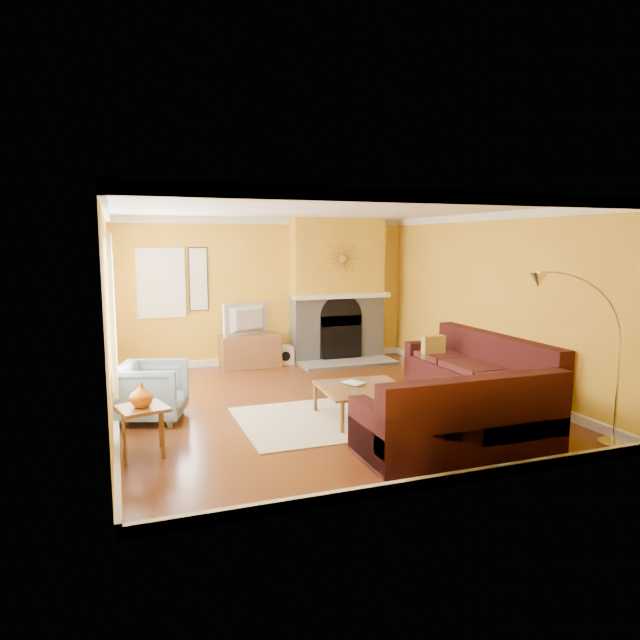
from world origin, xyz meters
name	(u,v)px	position (x,y,z in m)	size (l,w,h in m)	color
floor	(321,404)	(0.00, 0.00, -0.01)	(5.50, 6.00, 0.02)	brown
ceiling	(321,208)	(0.00, 0.00, 2.71)	(5.50, 6.00, 0.02)	white
wall_back	(266,291)	(0.00, 3.01, 1.35)	(5.50, 0.02, 2.70)	gold
wall_front	(437,345)	(0.00, -3.01, 1.35)	(5.50, 0.02, 2.70)	gold
wall_left	(108,317)	(-2.76, 0.00, 1.35)	(0.02, 6.00, 2.70)	gold
wall_right	(489,301)	(2.76, 0.00, 1.35)	(0.02, 6.00, 2.70)	gold
baseboard	(321,399)	(0.00, 0.00, 0.06)	(5.50, 6.00, 0.12)	white
crown_molding	(321,213)	(0.00, 0.00, 2.64)	(5.50, 6.00, 0.12)	white
window_left_near	(111,296)	(-2.72, 1.30, 1.50)	(0.06, 1.22, 1.72)	white
window_left_far	(110,310)	(-2.72, -0.60, 1.50)	(0.06, 1.22, 1.72)	white
window_back	(161,283)	(-1.90, 2.96, 1.55)	(0.82, 0.06, 1.22)	white
wall_art	(198,279)	(-1.25, 2.97, 1.60)	(0.34, 0.04, 1.14)	white
fireplace	(337,290)	(1.35, 2.80, 1.35)	(1.80, 0.40, 2.70)	gray
mantel	(342,296)	(1.35, 2.56, 1.25)	(1.92, 0.22, 0.08)	white
hearth	(348,363)	(1.35, 2.25, 0.03)	(1.80, 0.70, 0.06)	gray
sunburst	(342,259)	(1.35, 2.57, 1.95)	(0.70, 0.04, 0.70)	olive
rug	(334,418)	(-0.08, -0.72, 0.01)	(2.40, 1.80, 0.02)	beige
sectional_sofa	(428,379)	(1.20, -0.85, 0.45)	(3.09, 3.71, 0.90)	#391213
coffee_table	(363,402)	(0.28, -0.81, 0.21)	(1.07, 1.07, 0.42)	white
media_console	(250,351)	(-0.39, 2.70, 0.29)	(1.07, 0.48, 0.59)	brown
tv	(250,319)	(-0.39, 2.70, 0.88)	(1.00, 0.13, 0.58)	black
subwoofer	(283,355)	(0.25, 2.77, 0.17)	(0.33, 0.33, 0.33)	white
armchair	(152,391)	(-2.28, 0.03, 0.37)	(0.80, 0.82, 0.74)	gray
side_table	(143,431)	(-2.45, -1.18, 0.26)	(0.48, 0.48, 0.53)	brown
vase	(141,395)	(-2.45, -1.18, 0.66)	(0.25, 0.25, 0.26)	orange
book	(348,384)	(0.12, -0.70, 0.44)	(0.20, 0.28, 0.03)	white
arc_lamp	(581,364)	(1.95, -2.70, 0.97)	(1.26, 0.36, 1.95)	silver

